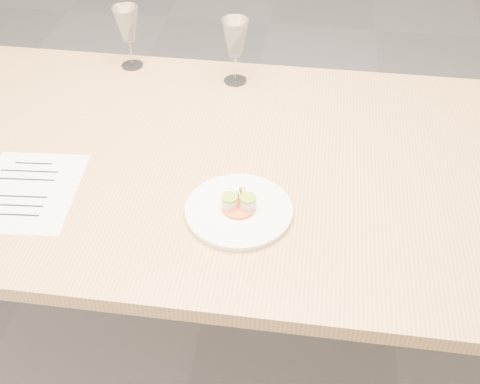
# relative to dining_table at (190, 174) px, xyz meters

# --- Properties ---
(ground) EXTENTS (7.00, 7.00, 0.00)m
(ground) POSITION_rel_dining_table_xyz_m (0.00, 0.00, -0.68)
(ground) COLOR slate
(ground) RESTS_ON ground
(dining_table) EXTENTS (2.40, 1.00, 0.75)m
(dining_table) POSITION_rel_dining_table_xyz_m (0.00, 0.00, 0.00)
(dining_table) COLOR tan
(dining_table) RESTS_ON ground
(dinner_plate) EXTENTS (0.25, 0.25, 0.07)m
(dinner_plate) POSITION_rel_dining_table_xyz_m (0.16, -0.20, 0.08)
(dinner_plate) COLOR white
(dinner_plate) RESTS_ON dining_table
(recipe_sheet) EXTENTS (0.26, 0.32, 0.00)m
(recipe_sheet) POSITION_rel_dining_table_xyz_m (-0.36, -0.20, 0.07)
(recipe_sheet) COLOR white
(recipe_sheet) RESTS_ON dining_table
(wine_glass_1) EXTENTS (0.08, 0.08, 0.20)m
(wine_glass_1) POSITION_rel_dining_table_xyz_m (-0.28, 0.43, 0.21)
(wine_glass_1) COLOR white
(wine_glass_1) RESTS_ON dining_table
(wine_glass_2) EXTENTS (0.08, 0.08, 0.20)m
(wine_glass_2) POSITION_rel_dining_table_xyz_m (0.07, 0.39, 0.21)
(wine_glass_2) COLOR white
(wine_glass_2) RESTS_ON dining_table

